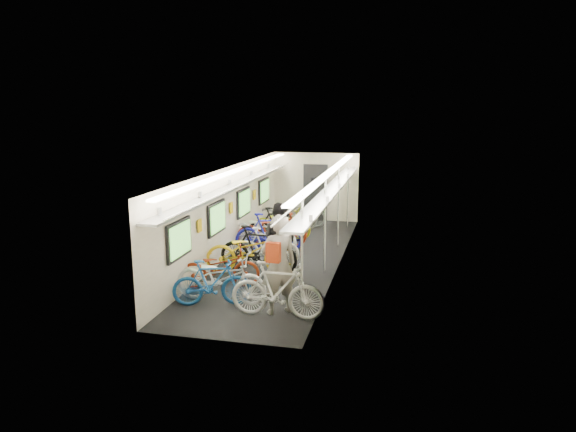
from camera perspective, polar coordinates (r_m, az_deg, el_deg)
The scene contains 18 objects.
train_car_shell at distance 14.02m, azimuth -1.32°, elevation 2.63°, with size 10.00×10.00×10.00m.
bicycle_0 at distance 10.63m, azimuth -7.46°, elevation -6.81°, with size 0.68×1.96×1.03m, color silver.
bicycle_1 at distance 10.47m, azimuth -8.44°, elevation -7.35°, with size 0.45×1.59×0.96m, color #1B58A6.
bicycle_2 at distance 11.47m, azimuth -7.60°, elevation -5.70°, with size 0.61×1.76×0.92m, color maroon.
bicycle_3 at distance 12.33m, azimuth -3.33°, elevation -3.75°, with size 0.55×1.95×1.17m, color black.
bicycle_4 at distance 12.38m, azimuth -4.25°, elevation -3.87°, with size 0.74×2.11×1.11m, color yellow.
bicycle_5 at distance 12.94m, azimuth -2.38°, elevation -3.41°, with size 0.47×1.66×1.00m, color white.
bicycle_6 at distance 14.20m, azimuth -2.67°, elevation -1.74°, with size 0.75×2.16×1.14m, color silver.
bicycle_7 at distance 14.08m, azimuth -2.11°, elevation -1.89°, with size 0.53×1.87×1.12m, color #1B1DA4.
bicycle_8 at distance 14.59m, azimuth -1.80°, elevation -1.53°, with size 0.70×2.01×1.06m, color maroon.
bicycle_9 at distance 15.16m, azimuth -1.12°, elevation -0.98°, with size 0.50×1.79×1.07m, color black.
bicycle_10 at distance 15.68m, azimuth -0.65°, elevation -0.79°, with size 0.63×1.80×0.95m, color #BDBC11.
bicycle_11 at distance 9.75m, azimuth -1.19°, elevation -8.24°, with size 0.52×1.82×1.10m, color silver.
bicycle_12 at distance 16.82m, azimuth -0.13°, elevation 0.30°, with size 0.71×2.05×1.07m, color slate.
bicycle_14 at distance 16.99m, azimuth 1.31°, elevation 0.17°, with size 0.62×1.77×0.93m, color slate.
passenger_near at distance 9.84m, azimuth -1.05°, elevation -5.41°, with size 0.71×0.47×1.96m, color gray.
passenger_mid at distance 12.04m, azimuth -0.95°, elevation -2.64°, with size 0.86×0.67×1.77m, color black.
backpack at distance 9.55m, azimuth -1.64°, elevation -4.06°, with size 0.26×0.14×0.38m, color #B33111.
Camera 1 is at (3.01, -12.71, 3.89)m, focal length 32.00 mm.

